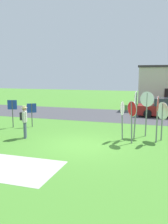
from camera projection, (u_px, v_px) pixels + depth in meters
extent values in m
plane|color=#47842D|center=(83.00, 146.00, 11.60)|extent=(80.00, 80.00, 0.00)
cube|color=#424247|center=(116.00, 115.00, 20.18)|extent=(60.00, 6.40, 0.01)
cube|color=#ADAAA3|center=(15.00, 168.00, 8.82)|extent=(3.20, 2.40, 0.01)
cube|color=maroon|center=(165.00, 110.00, 19.50)|extent=(4.32, 1.85, 0.76)
cylinder|color=black|center=(148.00, 114.00, 19.06)|extent=(0.64, 0.23, 0.64)
cylinder|color=black|center=(148.00, 110.00, 20.76)|extent=(0.64, 0.23, 0.64)
cylinder|color=slate|center=(132.00, 123.00, 11.84)|extent=(0.16, 0.15, 2.05)
cylinder|color=white|center=(132.00, 109.00, 11.73)|extent=(0.53, 0.62, 0.77)
cylinder|color=#B70F14|center=(132.00, 109.00, 11.73)|extent=(0.49, 0.57, 0.71)
cylinder|color=slate|center=(122.00, 121.00, 12.53)|extent=(0.15, 0.09, 1.96)
cylinder|color=white|center=(122.00, 108.00, 12.42)|extent=(0.13, 0.71, 0.71)
cylinder|color=#B70F14|center=(122.00, 108.00, 12.43)|extent=(0.13, 0.66, 0.66)
cylinder|color=slate|center=(135.00, 116.00, 12.73)|extent=(0.15, 0.08, 2.46)
cylinder|color=white|center=(136.00, 99.00, 12.59)|extent=(0.11, 0.78, 0.78)
cylinder|color=#B70F14|center=(136.00, 99.00, 12.59)|extent=(0.11, 0.73, 0.73)
cylinder|color=slate|center=(162.00, 122.00, 12.40)|extent=(0.10, 0.10, 1.92)
cylinder|color=white|center=(163.00, 111.00, 12.31)|extent=(0.56, 0.72, 0.90)
cylinder|color=#B70F14|center=(163.00, 111.00, 12.32)|extent=(0.52, 0.67, 0.84)
cylinder|color=slate|center=(146.00, 115.00, 13.21)|extent=(0.12, 0.15, 2.40)
cylinder|color=white|center=(147.00, 99.00, 13.08)|extent=(0.76, 0.38, 0.82)
cylinder|color=#B70F14|center=(147.00, 99.00, 13.09)|extent=(0.70, 0.35, 0.76)
cylinder|color=slate|center=(157.00, 120.00, 11.97)|extent=(0.08, 0.08, 2.27)
cylinder|color=white|center=(158.00, 104.00, 11.85)|extent=(0.08, 0.78, 0.78)
cylinder|color=#B70F14|center=(158.00, 104.00, 11.84)|extent=(0.08, 0.72, 0.72)
cylinder|color=#4C5670|center=(25.00, 130.00, 13.05)|extent=(0.14, 0.14, 0.88)
cylinder|color=#4C5670|center=(25.00, 130.00, 12.83)|extent=(0.14, 0.14, 0.88)
cube|color=beige|center=(25.00, 117.00, 12.83)|extent=(0.35, 0.42, 0.58)
cylinder|color=beige|center=(25.00, 116.00, 13.07)|extent=(0.09, 0.09, 0.52)
cylinder|color=beige|center=(24.00, 118.00, 12.60)|extent=(0.09, 0.09, 0.52)
sphere|color=#9E7051|center=(24.00, 109.00, 12.77)|extent=(0.21, 0.21, 0.21)
cylinder|color=beige|center=(24.00, 108.00, 12.76)|extent=(0.32, 0.31, 0.02)
cylinder|color=beige|center=(24.00, 107.00, 12.75)|extent=(0.19, 0.19, 0.09)
cube|color=#232328|center=(21.00, 116.00, 12.80)|extent=(0.24, 0.29, 0.40)
cylinder|color=#4C4C51|center=(13.00, 114.00, 15.47)|extent=(0.06, 0.06, 1.77)
cube|color=#1E389E|center=(12.00, 105.00, 15.38)|extent=(0.58, 0.20, 0.60)
cylinder|color=#4C4C51|center=(32.00, 115.00, 15.69)|extent=(0.06, 0.06, 1.53)
cube|color=#1E389E|center=(32.00, 108.00, 15.62)|extent=(0.51, 0.36, 0.60)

